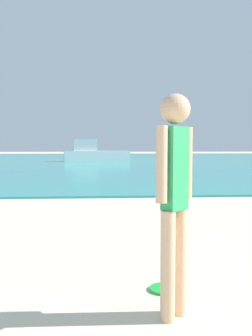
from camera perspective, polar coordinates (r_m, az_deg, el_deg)
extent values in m
cube|color=teal|center=(39.35, -3.22, 1.46)|extent=(160.00, 60.00, 0.06)
cylinder|color=#DDAD84|center=(2.99, 8.58, -14.59)|extent=(0.11, 0.11, 0.86)
cylinder|color=#DDAD84|center=(2.87, 6.70, -15.32)|extent=(0.11, 0.11, 0.86)
cube|color=#2DA35B|center=(2.79, 7.78, -0.06)|extent=(0.23, 0.22, 0.65)
sphere|color=#DDAD84|center=(2.80, 7.86, 9.34)|extent=(0.23, 0.23, 0.23)
cylinder|color=#DDAD84|center=(2.91, 9.69, 0.78)|extent=(0.09, 0.09, 0.57)
cylinder|color=#DDAD84|center=(2.66, 5.70, 0.56)|extent=(0.09, 0.09, 0.57)
cylinder|color=green|center=(3.57, 6.02, -18.67)|extent=(0.27, 0.27, 0.03)
cube|color=white|center=(32.21, -4.71, 1.91)|extent=(6.00, 2.61, 0.93)
cube|color=silver|center=(32.10, -6.57, 3.66)|extent=(2.24, 1.56, 1.05)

